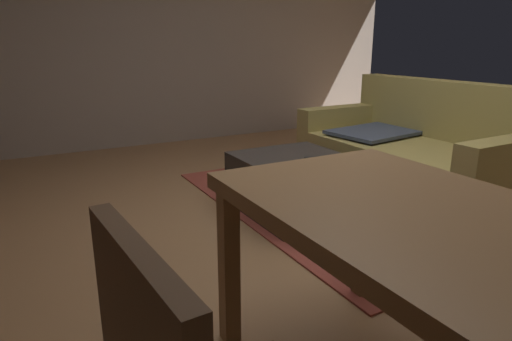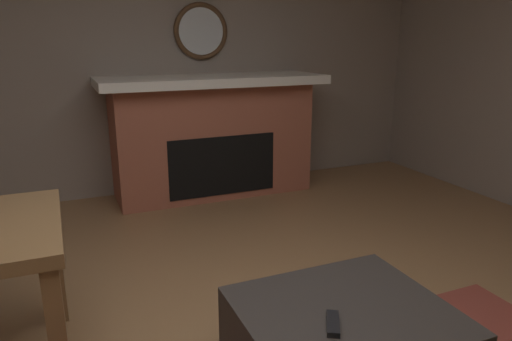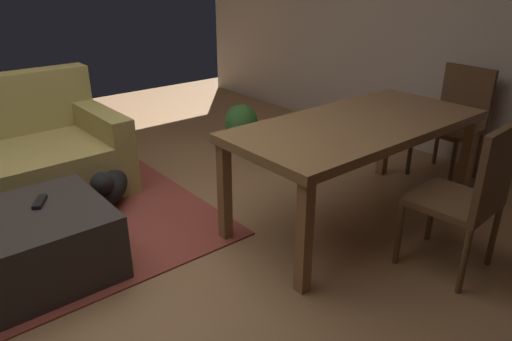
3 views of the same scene
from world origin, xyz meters
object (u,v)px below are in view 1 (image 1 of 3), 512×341
(couch, at_px, (414,154))
(small_dog, at_px, (425,206))
(ottoman_coffee_table, at_px, (297,185))
(dining_table, at_px, (485,262))
(tv_remote, at_px, (316,159))

(couch, xyz_separation_m, small_dog, (0.68, -0.63, -0.13))
(ottoman_coffee_table, bearing_deg, dining_table, -20.08)
(ottoman_coffee_table, distance_m, small_dog, 0.90)
(dining_table, bearing_deg, small_dog, 134.81)
(couch, relative_size, small_dog, 3.86)
(couch, distance_m, dining_table, 2.73)
(ottoman_coffee_table, xyz_separation_m, small_dog, (0.71, 0.55, -0.03))
(dining_table, bearing_deg, couch, 135.67)
(couch, xyz_separation_m, ottoman_coffee_table, (-0.04, -1.17, -0.11))
(tv_remote, bearing_deg, ottoman_coffee_table, -113.81)
(ottoman_coffee_table, relative_size, dining_table, 0.48)
(tv_remote, bearing_deg, dining_table, 6.92)
(ottoman_coffee_table, bearing_deg, tv_remote, 35.89)
(couch, relative_size, tv_remote, 11.97)
(couch, height_order, tv_remote, couch)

